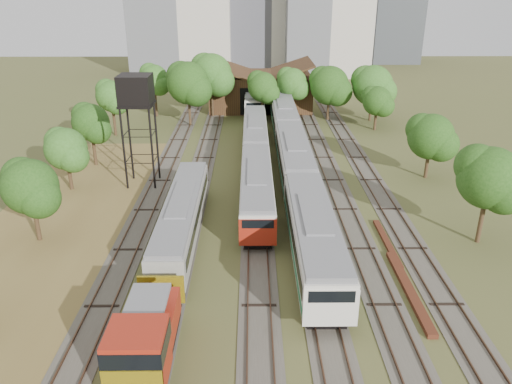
{
  "coord_description": "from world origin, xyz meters",
  "views": [
    {
      "loc": [
        -2.43,
        -23.24,
        19.01
      ],
      "look_at": [
        -2.08,
        16.02,
        2.5
      ],
      "focal_mm": 35.0,
      "sensor_mm": 36.0,
      "label": 1
    }
  ],
  "objects_px": {
    "railcar_red_set": "(256,158)",
    "water_tower": "(136,93)",
    "railcar_green_set": "(294,158)",
    "shunter_locomotive": "(146,340)"
  },
  "relations": [
    {
      "from": "railcar_red_set",
      "to": "water_tower",
      "type": "relative_size",
      "value": 3.14
    },
    {
      "from": "railcar_green_set",
      "to": "water_tower",
      "type": "xyz_separation_m",
      "value": [
        -15.48,
        -1.68,
        7.21
      ]
    },
    {
      "from": "water_tower",
      "to": "railcar_green_set",
      "type": "bearing_deg",
      "value": 6.19
    },
    {
      "from": "shunter_locomotive",
      "to": "water_tower",
      "type": "height_order",
      "value": "water_tower"
    },
    {
      "from": "railcar_red_set",
      "to": "water_tower",
      "type": "distance_m",
      "value": 13.92
    },
    {
      "from": "water_tower",
      "to": "railcar_red_set",
      "type": "bearing_deg",
      "value": 12.82
    },
    {
      "from": "railcar_red_set",
      "to": "railcar_green_set",
      "type": "height_order",
      "value": "railcar_green_set"
    },
    {
      "from": "railcar_red_set",
      "to": "railcar_green_set",
      "type": "distance_m",
      "value": 4.11
    },
    {
      "from": "railcar_red_set",
      "to": "water_tower",
      "type": "xyz_separation_m",
      "value": [
        -11.48,
        -2.61,
        7.42
      ]
    },
    {
      "from": "shunter_locomotive",
      "to": "railcar_green_set",
      "type": "bearing_deg",
      "value": 70.55
    }
  ]
}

